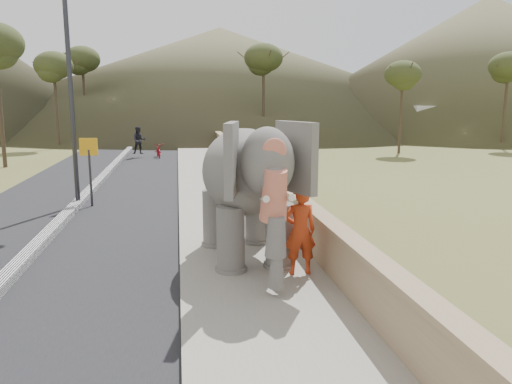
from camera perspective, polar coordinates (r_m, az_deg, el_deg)
The scene contains 14 objects.
ground at distance 7.11m, azimuth 4.63°, elevation -20.95°, with size 160.00×160.00×0.00m, color olive.
road at distance 16.69m, azimuth -20.90°, elevation -2.93°, with size 7.00×120.00×0.03m, color black.
median at distance 16.67m, azimuth -20.92°, elevation -2.61°, with size 0.35×120.00×0.22m, color black.
walkway at distance 16.36m, azimuth -3.52°, elevation -2.28°, with size 3.00×120.00×0.15m, color #9E9687.
parapet at distance 16.49m, azimuth 2.17°, elevation -0.48°, with size 0.30×120.00×1.10m, color tan.
lamppost at distance 18.24m, azimuth -19.62°, elevation 13.64°, with size 1.76×0.36×8.00m.
signboard at distance 18.10m, azimuth -18.51°, elevation 3.47°, with size 0.60×0.08×2.40m.
distant_car at distance 45.55m, azimuth 19.77°, elevation 6.21°, with size 1.70×4.23×1.44m, color silver.
bus_white at distance 49.42m, azimuth 23.59°, elevation 7.21°, with size 2.50×11.00×3.10m, color silver.
hill_right at distance 69.08m, azimuth 24.69°, elevation 13.21°, with size 56.00×56.00×16.00m, color brown.
hill_far at distance 76.23m, azimuth -4.10°, elevation 13.04°, with size 80.00×80.00×14.00m, color brown.
elephant_and_man at distance 11.26m, azimuth -1.18°, elevation 0.19°, with size 2.55×4.44×3.08m.
motorcyclist at distance 32.67m, azimuth -12.13°, elevation 5.23°, with size 2.08×1.84×2.00m.
trees at distance 33.13m, azimuth -4.95°, elevation 11.14°, with size 47.76×45.09×9.02m.
Camera 1 is at (-1.46, -5.88, 3.72)m, focal length 35.00 mm.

